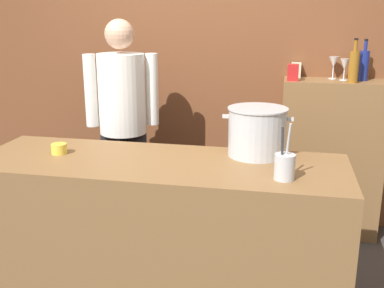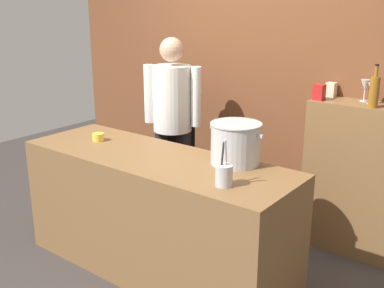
% 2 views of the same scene
% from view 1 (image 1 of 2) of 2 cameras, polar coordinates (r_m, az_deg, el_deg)
% --- Properties ---
extents(brick_back_panel, '(4.40, 0.10, 3.00)m').
position_cam_1_polar(brick_back_panel, '(3.86, 1.45, 12.84)').
color(brick_back_panel, brown).
rests_on(brick_back_panel, ground_plane).
extents(prep_counter, '(2.10, 0.70, 0.90)m').
position_cam_1_polar(prep_counter, '(2.79, -3.93, -10.91)').
color(prep_counter, brown).
rests_on(prep_counter, ground_plane).
extents(bar_cabinet, '(0.76, 0.32, 1.22)m').
position_cam_1_polar(bar_cabinet, '(3.77, 16.51, -1.73)').
color(bar_cabinet, brown).
rests_on(bar_cabinet, ground_plane).
extents(chef, '(0.50, 0.40, 1.66)m').
position_cam_1_polar(chef, '(3.47, -8.47, 3.40)').
color(chef, black).
rests_on(chef, ground_plane).
extents(stockpot_large, '(0.40, 0.35, 0.28)m').
position_cam_1_polar(stockpot_large, '(2.71, 7.97, 1.50)').
color(stockpot_large, '#B7BABF').
rests_on(stockpot_large, prep_counter).
extents(utensil_crock, '(0.10, 0.10, 0.29)m').
position_cam_1_polar(utensil_crock, '(2.36, 11.27, -2.66)').
color(utensil_crock, '#B7BABF').
rests_on(utensil_crock, prep_counter).
extents(butter_jar, '(0.09, 0.09, 0.06)m').
position_cam_1_polar(butter_jar, '(2.85, -15.97, -0.56)').
color(butter_jar, yellow).
rests_on(butter_jar, prep_counter).
extents(wine_bottle_amber, '(0.07, 0.07, 0.31)m').
position_cam_1_polar(wine_bottle_amber, '(3.53, 19.19, 9.01)').
color(wine_bottle_amber, '#8C5919').
rests_on(wine_bottle_amber, bar_cabinet).
extents(wine_bottle_cobalt, '(0.07, 0.07, 0.30)m').
position_cam_1_polar(wine_bottle_cobalt, '(3.67, 20.29, 9.08)').
color(wine_bottle_cobalt, navy).
rests_on(wine_bottle_cobalt, bar_cabinet).
extents(wine_glass_tall, '(0.07, 0.07, 0.16)m').
position_cam_1_polar(wine_glass_tall, '(3.64, 18.20, 9.15)').
color(wine_glass_tall, silver).
rests_on(wine_glass_tall, bar_cabinet).
extents(wine_glass_short, '(0.08, 0.08, 0.17)m').
position_cam_1_polar(wine_glass_short, '(3.70, 16.96, 9.49)').
color(wine_glass_short, silver).
rests_on(wine_glass_short, bar_cabinet).
extents(spice_tin_red, '(0.08, 0.08, 0.12)m').
position_cam_1_polar(spice_tin_red, '(3.53, 12.25, 8.55)').
color(spice_tin_red, red).
rests_on(spice_tin_red, bar_cabinet).
extents(spice_tin_cream, '(0.07, 0.07, 0.11)m').
position_cam_1_polar(spice_tin_cream, '(3.71, 12.62, 8.83)').
color(spice_tin_cream, beige).
rests_on(spice_tin_cream, bar_cabinet).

